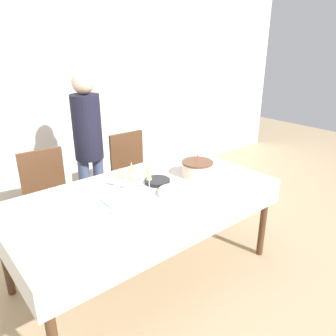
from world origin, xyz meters
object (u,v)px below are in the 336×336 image
at_px(dining_chair_far_left, 49,198).
at_px(plate_stack_dessert, 157,181).
at_px(dining_chair_far_right, 133,173).
at_px(birthday_cake, 197,168).
at_px(champagne_tray, 136,179).
at_px(plate_stack_main, 175,192).
at_px(person_standing, 88,139).

height_order(dining_chair_far_left, plate_stack_dessert, dining_chair_far_left).
distance_m(dining_chair_far_right, plate_stack_dessert, 0.89).
relative_size(birthday_cake, champagne_tray, 0.75).
height_order(plate_stack_main, person_standing, person_standing).
bearing_deg(dining_chair_far_right, plate_stack_dessert, -109.27).
xyz_separation_m(dining_chair_far_right, plate_stack_dessert, (-0.28, -0.81, 0.25)).
distance_m(dining_chair_far_right, plate_stack_main, 1.12).
xyz_separation_m(birthday_cake, plate_stack_main, (-0.40, -0.16, -0.05)).
xyz_separation_m(dining_chair_far_left, dining_chair_far_right, (0.94, 0.00, 0.00)).
xyz_separation_m(plate_stack_main, plate_stack_dessert, (0.02, 0.25, -0.00)).
relative_size(champagne_tray, plate_stack_main, 1.41).
bearing_deg(dining_chair_far_left, plate_stack_main, -58.77).
height_order(dining_chair_far_right, plate_stack_main, dining_chair_far_right).
bearing_deg(dining_chair_far_right, plate_stack_main, -105.96).
relative_size(dining_chair_far_right, champagne_tray, 2.66).
height_order(champagne_tray, plate_stack_dessert, champagne_tray).
bearing_deg(champagne_tray, dining_chair_far_right, 58.62).
distance_m(plate_stack_dessert, person_standing, 0.92).
bearing_deg(dining_chair_far_right, birthday_cake, -83.70).
distance_m(champagne_tray, person_standing, 0.84).
height_order(dining_chair_far_left, person_standing, person_standing).
xyz_separation_m(plate_stack_main, person_standing, (-0.15, 1.13, 0.20)).
relative_size(birthday_cake, plate_stack_main, 1.06).
bearing_deg(dining_chair_far_left, birthday_cake, -40.83).
xyz_separation_m(dining_chair_far_left, champagne_tray, (0.48, -0.75, 0.30)).
relative_size(champagne_tray, person_standing, 0.22).
height_order(dining_chair_far_right, plate_stack_dessert, dining_chair_far_right).
xyz_separation_m(dining_chair_far_right, champagne_tray, (-0.46, -0.75, 0.30)).
distance_m(plate_stack_main, plate_stack_dessert, 0.25).
height_order(birthday_cake, person_standing, person_standing).
height_order(dining_chair_far_right, person_standing, person_standing).
height_order(plate_stack_dessert, person_standing, person_standing).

